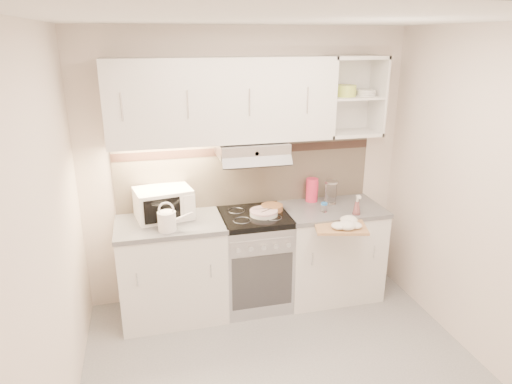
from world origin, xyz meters
TOP-DOWN VIEW (x-y plane):
  - ground at (0.00, 0.00)m, footprint 3.00×3.00m
  - room_shell at (0.00, 0.37)m, footprint 3.04×2.84m
  - base_cabinet_left at (-0.75, 1.10)m, footprint 0.90×0.60m
  - worktop_left at (-0.75, 1.10)m, footprint 0.92×0.62m
  - base_cabinet_right at (0.75, 1.10)m, footprint 0.90×0.60m
  - worktop_right at (0.75, 1.10)m, footprint 0.92×0.62m
  - electric_range at (0.00, 1.10)m, footprint 0.60×0.60m
  - microwave at (-0.79, 1.22)m, footprint 0.52×0.42m
  - watering_can at (-0.77, 0.92)m, footprint 0.29×0.15m
  - plate_stack at (0.08, 1.06)m, footprint 0.25×0.25m
  - bread_loaf at (0.18, 1.16)m, footprint 0.20×0.20m
  - pink_pitcher at (0.62, 1.30)m, footprint 0.12×0.11m
  - glass_jar at (0.77, 1.20)m, footprint 0.12×0.12m
  - spice_jar at (0.63, 1.01)m, footprint 0.06×0.06m
  - spray_bottle at (0.89, 0.88)m, footprint 0.07×0.07m
  - cutting_board at (0.67, 0.74)m, footprint 0.51×0.48m
  - dish_towel at (0.69, 0.69)m, footprint 0.32×0.29m

SIDE VIEW (x-z plane):
  - ground at x=0.00m, z-range 0.00..0.00m
  - base_cabinet_left at x=-0.75m, z-range 0.00..0.86m
  - base_cabinet_right at x=0.75m, z-range 0.00..0.86m
  - electric_range at x=0.00m, z-range 0.00..0.90m
  - cutting_board at x=0.67m, z-range 0.86..0.88m
  - worktop_left at x=-0.75m, z-range 0.86..0.90m
  - worktop_right at x=0.75m, z-range 0.86..0.90m
  - dish_towel at x=0.69m, z-range 0.88..0.96m
  - plate_stack at x=0.08m, z-range 0.90..0.95m
  - bread_loaf at x=0.18m, z-range 0.90..0.95m
  - spice_jar at x=0.63m, z-range 0.90..0.99m
  - spray_bottle at x=0.89m, z-range 0.88..1.07m
  - watering_can at x=-0.77m, z-range 0.86..1.11m
  - glass_jar at x=0.77m, z-range 0.90..1.12m
  - pink_pitcher at x=0.62m, z-range 0.90..1.13m
  - microwave at x=-0.79m, z-range 0.90..1.16m
  - room_shell at x=0.00m, z-range 0.37..2.89m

